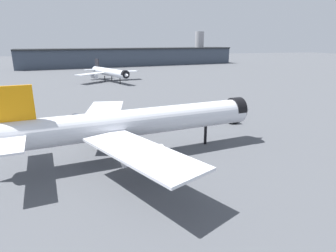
{
  "coord_description": "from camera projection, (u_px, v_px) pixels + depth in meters",
  "views": [
    {
      "loc": [
        -7.32,
        -49.94,
        22.53
      ],
      "look_at": [
        8.48,
        4.56,
        5.38
      ],
      "focal_mm": 30.09,
      "sensor_mm": 36.0,
      "label": 1
    }
  ],
  "objects": [
    {
      "name": "ground",
      "position": [
        133.0,
        163.0,
        54.38
      ],
      "size": [
        900.0,
        900.0,
        0.0
      ],
      "primitive_type": "plane",
      "color": "#4C4F54"
    },
    {
      "name": "airliner_near_gate",
      "position": [
        135.0,
        123.0,
        56.1
      ],
      "size": [
        56.77,
        51.41,
        15.61
      ],
      "rotation": [
        0.0,
        0.0,
        0.13
      ],
      "color": "silver",
      "rests_on": "ground"
    },
    {
      "name": "airliner_far_taxiway",
      "position": [
        109.0,
        72.0,
        161.35
      ],
      "size": [
        36.45,
        40.84,
        12.29
      ],
      "rotation": [
        0.0,
        0.0,
        5.1
      ],
      "color": "silver",
      "rests_on": "ground"
    },
    {
      "name": "terminal_building",
      "position": [
        135.0,
        56.0,
        270.89
      ],
      "size": [
        205.71,
        54.06,
        32.15
      ],
      "rotation": [
        0.0,
        0.0,
        0.13
      ],
      "color": "#3D4756",
      "rests_on": "ground"
    },
    {
      "name": "service_truck_front",
      "position": [
        230.0,
        116.0,
        81.55
      ],
      "size": [
        2.69,
        5.55,
        3.0
      ],
      "rotation": [
        0.0,
        0.0,
        4.69
      ],
      "color": "black",
      "rests_on": "ground"
    },
    {
      "name": "baggage_tug_wing",
      "position": [
        74.0,
        118.0,
        82.69
      ],
      "size": [
        3.4,
        3.41,
        1.85
      ],
      "rotation": [
        0.0,
        0.0,
        0.79
      ],
      "color": "black",
      "rests_on": "ground"
    }
  ]
}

